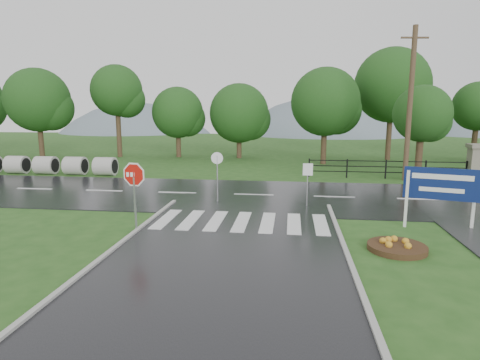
# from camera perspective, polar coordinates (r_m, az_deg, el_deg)

# --- Properties ---
(ground) EXTENTS (120.00, 120.00, 0.00)m
(ground) POSITION_cam_1_polar(r_m,az_deg,el_deg) (10.86, -3.09, -13.44)
(ground) COLOR #254E1A
(ground) RESTS_ON ground
(main_road) EXTENTS (90.00, 8.00, 0.04)m
(main_road) POSITION_cam_1_polar(r_m,az_deg,el_deg) (20.34, 1.97, -2.21)
(main_road) COLOR black
(main_road) RESTS_ON ground
(crosswalk) EXTENTS (6.50, 2.80, 0.02)m
(crosswalk) POSITION_cam_1_polar(r_m,az_deg,el_deg) (15.50, 0.24, -5.91)
(crosswalk) COLOR silver
(crosswalk) RESTS_ON ground
(pillar_west) EXTENTS (1.00, 1.00, 2.24)m
(pillar_west) POSITION_cam_1_polar(r_m,az_deg,el_deg) (28.28, 30.52, 2.29)
(pillar_west) COLOR gray
(pillar_west) RESTS_ON ground
(fence_west) EXTENTS (9.58, 0.08, 1.20)m
(fence_west) POSITION_cam_1_polar(r_m,az_deg,el_deg) (26.71, 20.04, 1.71)
(fence_west) COLOR black
(fence_west) RESTS_ON ground
(hills) EXTENTS (102.00, 48.00, 48.00)m
(hills) POSITION_cam_1_polar(r_m,az_deg,el_deg) (77.40, 8.30, -4.88)
(hills) COLOR slate
(hills) RESTS_ON ground
(treeline) EXTENTS (83.20, 5.20, 10.00)m
(treeline) POSITION_cam_1_polar(r_m,az_deg,el_deg) (34.08, 5.84, 2.74)
(treeline) COLOR #163F13
(treeline) RESTS_ON ground
(culvert_pipes) EXTENTS (9.70, 1.20, 1.20)m
(culvert_pipes) POSITION_cam_1_polar(r_m,az_deg,el_deg) (29.91, -25.87, 1.91)
(culvert_pipes) COLOR #9E9B93
(culvert_pipes) RESTS_ON ground
(stop_sign) EXTENTS (1.16, 0.24, 2.64)m
(stop_sign) POSITION_cam_1_polar(r_m,az_deg,el_deg) (14.62, -14.83, -0.06)
(stop_sign) COLOR #939399
(stop_sign) RESTS_ON ground
(estate_billboard) EXTENTS (2.48, 0.74, 2.23)m
(estate_billboard) POSITION_cam_1_polar(r_m,az_deg,el_deg) (16.25, 26.70, -0.91)
(estate_billboard) COLOR silver
(estate_billboard) RESTS_ON ground
(flower_bed) EXTENTS (1.79, 1.79, 0.36)m
(flower_bed) POSITION_cam_1_polar(r_m,az_deg,el_deg) (13.50, 21.44, -8.76)
(flower_bed) COLOR #332111
(flower_bed) RESTS_ON ground
(reg_sign_small) EXTENTS (0.44, 0.06, 1.97)m
(reg_sign_small) POSITION_cam_1_polar(r_m,az_deg,el_deg) (17.94, 9.60, 0.57)
(reg_sign_small) COLOR #939399
(reg_sign_small) RESTS_ON ground
(reg_sign_round) EXTENTS (0.55, 0.09, 2.37)m
(reg_sign_round) POSITION_cam_1_polar(r_m,az_deg,el_deg) (18.63, -3.26, 1.28)
(reg_sign_round) COLOR #939399
(reg_sign_round) RESTS_ON ground
(utility_pole_east) EXTENTS (1.61, 0.32, 9.09)m
(utility_pole_east) POSITION_cam_1_polar(r_m,az_deg,el_deg) (26.23, 23.03, 9.93)
(utility_pole_east) COLOR #473523
(utility_pole_east) RESTS_ON ground
(entrance_tree_left) EXTENTS (3.64, 3.64, 5.85)m
(entrance_tree_left) POSITION_cam_1_polar(r_m,az_deg,el_deg) (28.53, 24.49, 8.52)
(entrance_tree_left) COLOR #3D2B1C
(entrance_tree_left) RESTS_ON ground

